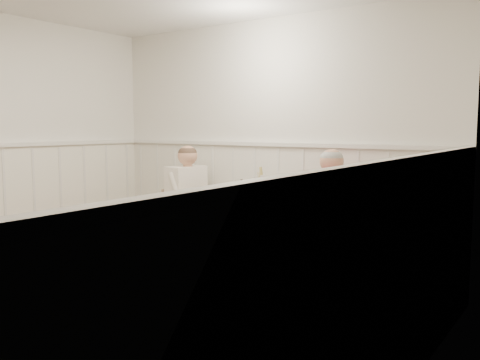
{
  "coord_description": "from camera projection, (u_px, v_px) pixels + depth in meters",
  "views": [
    {
      "loc": [
        2.81,
        -2.25,
        1.5
      ],
      "look_at": [
        0.07,
        1.64,
        1.0
      ],
      "focal_mm": 38.0,
      "sensor_mm": 36.0,
      "label": 1
    }
  ],
  "objects": [
    {
      "name": "ground_plane",
      "position": [
        99.0,
        339.0,
        3.59
      ],
      "size": [
        4.5,
        4.5,
        0.0
      ],
      "primitive_type": "plane",
      "color": "#452F1B"
    },
    {
      "name": "room_shell",
      "position": [
        92.0,
        124.0,
        3.43
      ],
      "size": [
        4.04,
        4.54,
        2.6
      ],
      "color": "white",
      "rests_on": "ground"
    },
    {
      "name": "wainscot",
      "position": [
        165.0,
        228.0,
        4.08
      ],
      "size": [
        4.0,
        4.49,
        1.34
      ],
      "color": "silver",
      "rests_on": "ground"
    },
    {
      "name": "dining_table",
      "position": [
        252.0,
        213.0,
        4.98
      ],
      "size": [
        1.0,
        0.7,
        0.75
      ],
      "color": "brown",
      "rests_on": "ground"
    },
    {
      "name": "chair_right",
      "position": [
        327.0,
        236.0,
        4.54
      ],
      "size": [
        0.52,
        0.52,
        0.96
      ],
      "color": "tan",
      "rests_on": "ground"
    },
    {
      "name": "chair_left",
      "position": [
        184.0,
        224.0,
        5.47
      ],
      "size": [
        0.49,
        0.49,
        0.83
      ],
      "color": "tan",
      "rests_on": "ground"
    },
    {
      "name": "man_in_pink",
      "position": [
        329.0,
        232.0,
        4.55
      ],
      "size": [
        0.67,
        0.48,
        1.33
      ],
      "color": "#3F3F47",
      "rests_on": "ground"
    },
    {
      "name": "diner_cream",
      "position": [
        189.0,
        215.0,
        5.46
      ],
      "size": [
        0.64,
        0.44,
        1.32
      ],
      "color": "#3F3F47",
      "rests_on": "ground"
    },
    {
      "name": "plate_man",
      "position": [
        271.0,
        204.0,
        4.82
      ],
      "size": [
        0.28,
        0.28,
        0.07
      ],
      "color": "white",
      "rests_on": "dining_table"
    },
    {
      "name": "plate_diner",
      "position": [
        233.0,
        199.0,
        5.1
      ],
      "size": [
        0.28,
        0.28,
        0.07
      ],
      "color": "white",
      "rests_on": "dining_table"
    },
    {
      "name": "beer_glass_a",
      "position": [
        269.0,
        188.0,
        5.13
      ],
      "size": [
        0.08,
        0.08,
        0.19
      ],
      "color": "silver",
      "rests_on": "dining_table"
    },
    {
      "name": "beer_glass_b",
      "position": [
        261.0,
        189.0,
        5.09
      ],
      "size": [
        0.08,
        0.08,
        0.2
      ],
      "color": "silver",
      "rests_on": "dining_table"
    },
    {
      "name": "beer_bottle",
      "position": [
        242.0,
        191.0,
        5.24
      ],
      "size": [
        0.06,
        0.06,
        0.21
      ],
      "color": "#311C11",
      "rests_on": "dining_table"
    },
    {
      "name": "rolled_napkin",
      "position": [
        255.0,
        208.0,
        4.6
      ],
      "size": [
        0.18,
        0.05,
        0.04
      ],
      "color": "white",
      "rests_on": "dining_table"
    },
    {
      "name": "grass_vase",
      "position": [
        259.0,
        184.0,
        5.21
      ],
      "size": [
        0.04,
        0.04,
        0.36
      ],
      "color": "silver",
      "rests_on": "dining_table"
    },
    {
      "name": "gingham_mat",
      "position": [
        244.0,
        199.0,
        5.28
      ],
      "size": [
        0.36,
        0.33,
        0.01
      ],
      "color": "#41669E",
      "rests_on": "dining_table"
    }
  ]
}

